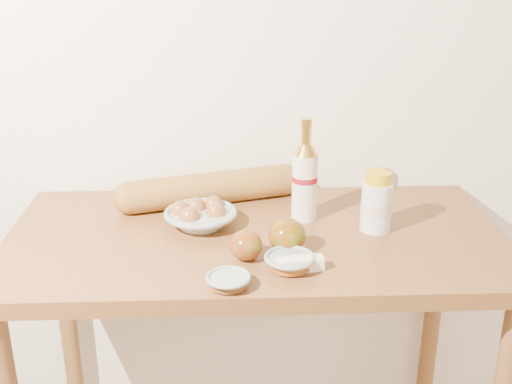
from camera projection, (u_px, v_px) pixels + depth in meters
back_wall at (250, 45)px, 1.71m from camera, size 3.50×0.02×2.60m
table at (256, 278)px, 1.60m from camera, size 1.20×0.60×0.90m
bourbon_bottle at (305, 179)px, 1.60m from camera, size 0.07×0.07×0.26m
cream_bottle at (377, 203)px, 1.55m from camera, size 0.08×0.08×0.15m
egg_bowl at (200, 216)px, 1.58m from camera, size 0.23×0.23×0.06m
baguette at (210, 188)px, 1.71m from camera, size 0.52×0.22×0.09m
apple_redgreen_front at (246, 245)px, 1.41m from camera, size 0.10×0.10×0.07m
apple_redgreen_right at (287, 235)px, 1.45m from camera, size 0.09×0.09×0.08m
sugar_bowl at (228, 281)px, 1.31m from camera, size 0.12×0.12×0.03m
syrup_bowl at (290, 262)px, 1.38m from camera, size 0.14×0.14×0.03m
butter_stick at (300, 264)px, 1.37m from camera, size 0.11×0.04×0.03m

